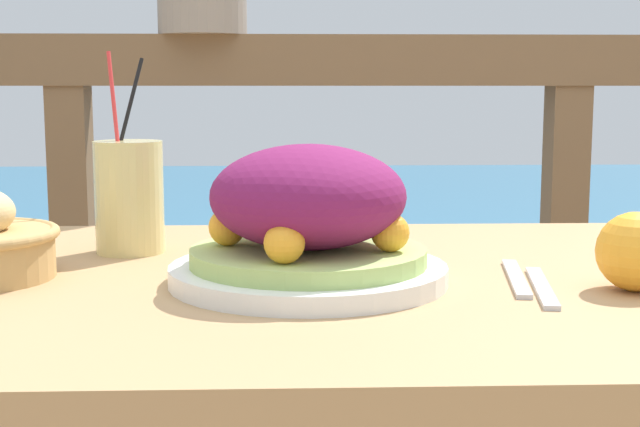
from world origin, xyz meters
TOP-DOWN VIEW (x-y plane):
  - patio_table at (0.00, 0.00)m, footprint 1.05×0.73m
  - railing_fence at (0.00, 0.67)m, footprint 2.80×0.08m
  - sea_backdrop at (0.00, 3.17)m, footprint 12.00×4.00m
  - salad_plate at (-0.04, -0.03)m, footprint 0.29×0.29m
  - drink_glass at (-0.26, 0.15)m, footprint 0.09×0.09m
  - fork at (0.18, -0.03)m, footprint 0.04×0.18m
  - knife at (0.20, -0.07)m, footprint 0.05×0.18m
  - orange_near_glass at (0.29, -0.08)m, footprint 0.08×0.08m

SIDE VIEW (x-z plane):
  - sea_backdrop at x=0.00m, z-range 0.00..0.38m
  - patio_table at x=0.00m, z-range 0.25..0.97m
  - fork at x=0.18m, z-range 0.72..0.72m
  - knife at x=0.20m, z-range 0.72..0.72m
  - railing_fence at x=0.00m, z-range 0.22..1.24m
  - orange_near_glass at x=0.29m, z-range 0.72..0.80m
  - salad_plate at x=-0.04m, z-range 0.71..0.85m
  - drink_glass at x=-0.26m, z-range 0.66..0.91m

